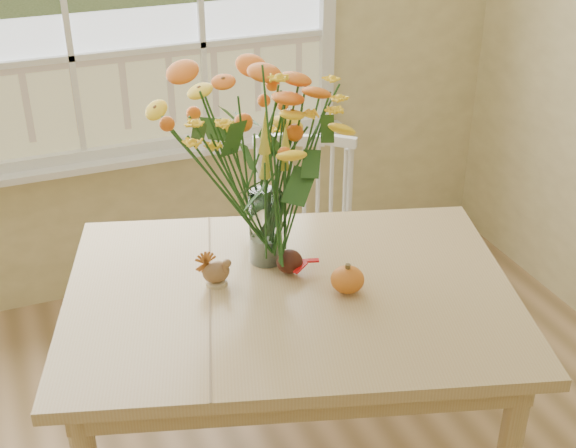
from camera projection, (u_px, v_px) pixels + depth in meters
name	position (u px, v px, depth m)	size (l,w,h in m)	color
wall_back	(63.00, 6.00, 3.04)	(4.00, 0.02, 2.70)	#C6B87F
dining_table	(290.00, 314.00, 2.42)	(1.60, 1.33, 0.74)	tan
windsor_chair	(304.00, 235.00, 3.17)	(0.53, 0.52, 0.88)	white
flower_vase	(265.00, 158.00, 2.35)	(0.51, 0.51, 0.61)	white
pumpkin	(347.00, 281.00, 2.34)	(0.10, 0.10, 0.08)	#C15116
turkey_figurine	(216.00, 272.00, 2.38)	(0.09, 0.07, 0.11)	#CCB78C
dark_gourd	(289.00, 263.00, 2.44)	(0.12, 0.08, 0.08)	#38160F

